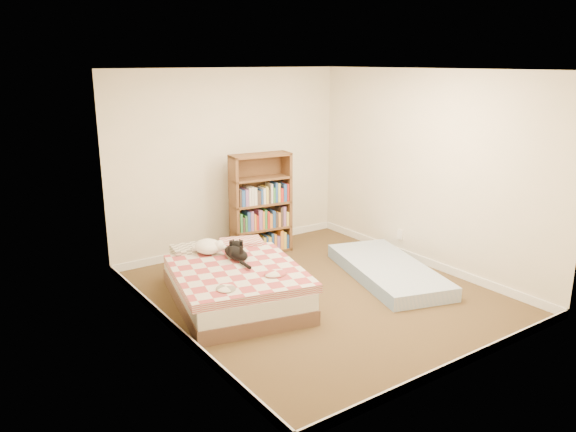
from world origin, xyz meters
TOP-DOWN VIEW (x-y plane):
  - room at (0.00, 0.00)m, footprint 3.51×4.01m
  - bed at (-0.89, 0.39)m, footprint 1.63×2.03m
  - bookshelf at (0.24, 1.61)m, footprint 0.87×0.38m
  - floor_mattress at (1.03, -0.09)m, footprint 1.34×2.03m
  - black_cat at (-0.77, 0.54)m, footprint 0.37×0.71m
  - white_dog at (-0.93, 0.86)m, footprint 0.35×0.37m

SIDE VIEW (x-z plane):
  - floor_mattress at x=1.03m, z-range 0.00..0.17m
  - bed at x=-0.89m, z-range -0.02..0.46m
  - black_cat at x=-0.77m, z-range 0.42..0.58m
  - white_dog at x=-0.93m, z-range 0.43..0.60m
  - bookshelf at x=0.24m, z-range -0.17..1.22m
  - room at x=0.00m, z-range -0.06..2.45m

